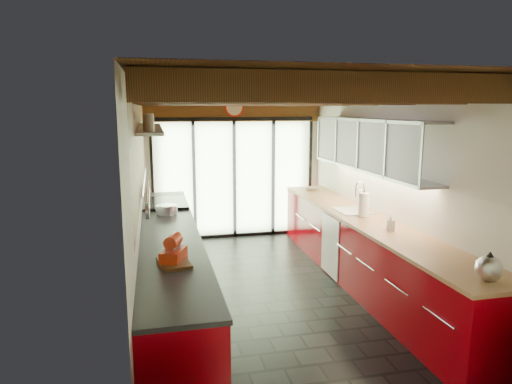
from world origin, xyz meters
TOP-DOWN VIEW (x-y plane):
  - ground at (0.00, 0.00)m, footprint 5.50×5.50m
  - room_shell at (0.00, 0.00)m, footprint 5.50×5.50m
  - ceiling_beams at (-0.00, 0.38)m, footprint 3.14×5.06m
  - glass_door at (0.00, 2.69)m, footprint 2.95×0.10m
  - left_counter at (-1.28, 0.00)m, footprint 0.68×5.00m
  - range_stove at (-1.28, 1.45)m, footprint 0.66×0.90m
  - right_counter at (1.27, 0.00)m, footprint 0.68×5.00m
  - sink_assembly at (1.29, 0.40)m, footprint 0.45×0.52m
  - upper_cabinets_right at (1.43, 0.30)m, footprint 0.34×3.00m
  - left_wall_fixtures at (-1.47, 0.14)m, footprint 0.28×2.60m
  - stand_mixer at (-1.27, -1.22)m, footprint 0.28×0.35m
  - pot_large at (-1.27, 0.75)m, footprint 0.22×0.22m
  - pot_small at (-1.27, 0.83)m, footprint 0.31×0.31m
  - cutting_board at (-1.27, -1.28)m, footprint 0.32×0.41m
  - kettle at (1.27, -2.25)m, footprint 0.25×0.29m
  - paper_towel at (1.27, 0.08)m, footprint 0.18×0.18m
  - soap_bottle at (1.27, -0.63)m, footprint 0.11×0.11m
  - bowl at (1.27, 2.13)m, footprint 0.21×0.21m

SIDE VIEW (x-z plane):
  - ground at x=0.00m, z-range 0.00..0.00m
  - right_counter at x=1.27m, z-range 0.00..0.92m
  - left_counter at x=-1.28m, z-range 0.00..0.92m
  - range_stove at x=-1.28m, z-range -0.01..0.96m
  - cutting_board at x=-1.27m, z-range 0.92..0.95m
  - bowl at x=1.27m, z-range 0.92..0.97m
  - sink_assembly at x=1.29m, z-range 0.75..1.17m
  - pot_small at x=-1.27m, z-range 0.92..1.03m
  - pot_large at x=-1.27m, z-range 0.92..1.05m
  - soap_bottle at x=1.27m, z-range 0.92..1.11m
  - stand_mixer at x=-1.27m, z-range 0.89..1.17m
  - kettle at x=1.27m, z-range 0.90..1.17m
  - paper_towel at x=1.27m, z-range 0.89..1.26m
  - room_shell at x=0.00m, z-range -1.10..4.40m
  - glass_door at x=0.00m, z-range 0.21..3.11m
  - upper_cabinets_right at x=1.43m, z-range 0.35..3.35m
  - left_wall_fixtures at x=-1.47m, z-range 1.40..2.36m
  - ceiling_beams at x=0.00m, z-range 0.01..4.91m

